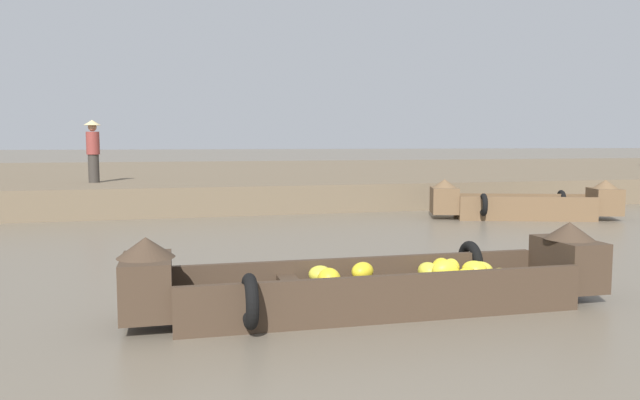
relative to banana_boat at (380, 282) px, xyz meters
The scene contains 5 objects.
ground_plane 5.19m from the banana_boat, 106.37° to the left, with size 300.00×300.00×0.00m, color #665B4C.
riverbank_strip 18.64m from the banana_boat, 94.49° to the left, with size 160.00×20.00×0.72m, color brown.
banana_boat is the anchor object (origin of this frame).
fishing_skiff_distant 8.75m from the banana_boat, 47.19° to the left, with size 4.32×2.14×0.93m.
vendor_person 11.84m from the banana_boat, 109.98° to the left, with size 0.44×0.44×1.66m.
Camera 1 is at (-0.76, -0.93, 1.79)m, focal length 33.81 mm.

